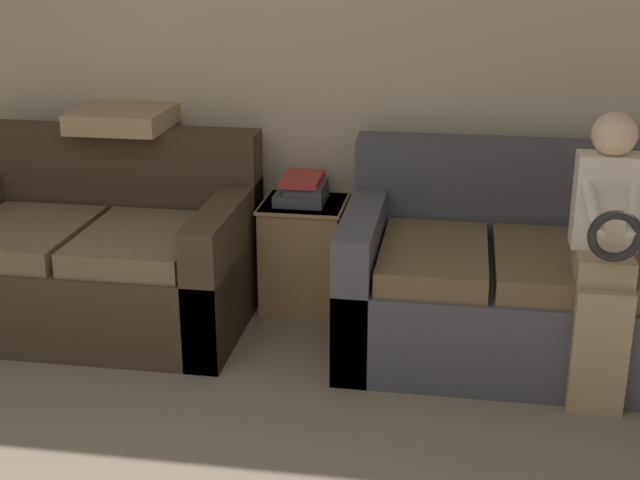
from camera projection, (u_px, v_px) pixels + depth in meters
name	position (u px, v px, depth m)	size (l,w,h in m)	color
wall_back	(269.00, 50.00, 4.50)	(7.14, 0.06, 2.55)	beige
couch_main	(543.00, 285.00, 4.08)	(1.82, 1.00, 0.90)	#4C4C56
couch_side	(97.00, 258.00, 4.41)	(1.50, 0.96, 0.90)	#473828
child_left_seated	(606.00, 247.00, 3.55)	(0.27, 0.38, 1.19)	tan
side_shelf	(304.00, 253.00, 4.56)	(0.42, 0.41, 0.56)	#9E7A51
book_stack	(303.00, 190.00, 4.45)	(0.25, 0.28, 0.14)	#4C4C56
throw_pillow	(123.00, 118.00, 4.50)	(0.47, 0.47, 0.10)	tan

